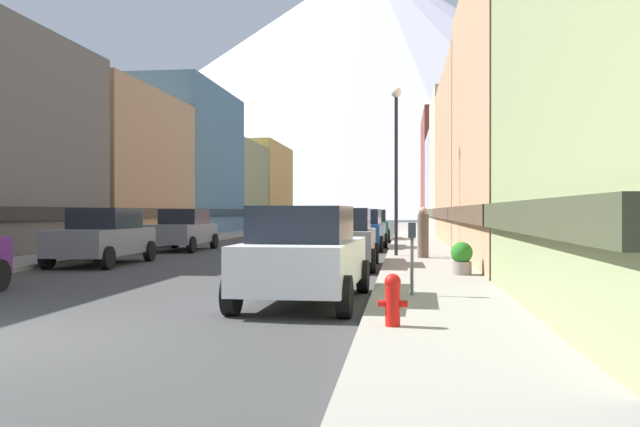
{
  "coord_description": "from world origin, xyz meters",
  "views": [
    {
      "loc": [
        5.59,
        -7.65,
        1.69
      ],
      "look_at": [
        -0.33,
        39.64,
        1.53
      ],
      "focal_mm": 37.34,
      "sensor_mm": 36.0,
      "label": 1
    }
  ],
  "objects": [
    {
      "name": "sidewalk_left",
      "position": [
        -6.25,
        35.0,
        0.07
      ],
      "size": [
        2.5,
        100.0,
        0.15
      ],
      "primitive_type": "cube",
      "color": "gray",
      "rests_on": "ground"
    },
    {
      "name": "sidewalk_right",
      "position": [
        6.25,
        35.0,
        0.07
      ],
      "size": [
        2.5,
        100.0,
        0.15
      ],
      "primitive_type": "cube",
      "color": "gray",
      "rests_on": "ground"
    },
    {
      "name": "storefront_left_2",
      "position": [
        -11.71,
        27.23,
        3.98
      ],
      "size": [
        8.73,
        11.86,
        8.26
      ],
      "color": "tan",
      "rests_on": "ground"
    },
    {
      "name": "storefront_left_3",
      "position": [
        -10.84,
        39.71,
        5.18
      ],
      "size": [
        6.99,
        13.05,
        10.71
      ],
      "color": "slate",
      "rests_on": "ground"
    },
    {
      "name": "storefront_left_4",
      "position": [
        -10.98,
        51.36,
        3.8
      ],
      "size": [
        7.26,
        10.14,
        7.89
      ],
      "color": "#8C9966",
      "rests_on": "ground"
    },
    {
      "name": "storefront_left_5",
      "position": [
        -11.69,
        63.96,
        4.34
      ],
      "size": [
        8.67,
        13.9,
        9.0
      ],
      "color": "#D8B259",
      "rests_on": "ground"
    },
    {
      "name": "storefront_right_1",
      "position": [
        10.67,
        13.24,
        4.36
      ],
      "size": [
        6.63,
        11.39,
        9.04
      ],
      "color": "tan",
      "rests_on": "ground"
    },
    {
      "name": "storefront_right_2",
      "position": [
        10.77,
        26.11,
        4.11
      ],
      "size": [
        6.85,
        13.85,
        8.53
      ],
      "color": "tan",
      "rests_on": "ground"
    },
    {
      "name": "storefront_right_3",
      "position": [
        11.48,
        37.46,
        4.54
      ],
      "size": [
        8.26,
        8.74,
        9.41
      ],
      "color": "beige",
      "rests_on": "ground"
    },
    {
      "name": "storefront_right_4",
      "position": [
        11.39,
        47.07,
        3.77
      ],
      "size": [
        8.09,
        9.85,
        7.84
      ],
      "color": "#99A5B2",
      "rests_on": "ground"
    },
    {
      "name": "storefront_right_5",
      "position": [
        11.63,
        59.29,
        5.45
      ],
      "size": [
        8.56,
        13.57,
        11.26
      ],
      "color": "brown",
      "rests_on": "ground"
    },
    {
      "name": "car_left_1",
      "position": [
        -3.8,
        12.27,
        0.9
      ],
      "size": [
        2.1,
        4.42,
        1.78
      ],
      "color": "slate",
      "rests_on": "ground"
    },
    {
      "name": "car_left_2",
      "position": [
        -3.8,
        19.96,
        0.9
      ],
      "size": [
        2.09,
        4.41,
        1.78
      ],
      "color": "slate",
      "rests_on": "ground"
    },
    {
      "name": "car_right_0",
      "position": [
        3.8,
        4.39,
        0.9
      ],
      "size": [
        2.17,
        4.45,
        1.78
      ],
      "color": "silver",
      "rests_on": "ground"
    },
    {
      "name": "car_right_1",
      "position": [
        3.8,
        11.96,
        0.9
      ],
      "size": [
        2.11,
        4.42,
        1.78
      ],
      "color": "slate",
      "rests_on": "ground"
    },
    {
      "name": "car_right_2",
      "position": [
        3.8,
        21.15,
        0.9
      ],
      "size": [
        2.19,
        4.46,
        1.78
      ],
      "color": "#19478C",
      "rests_on": "ground"
    },
    {
      "name": "car_right_3",
      "position": [
        3.8,
        29.8,
        0.9
      ],
      "size": [
        2.21,
        4.47,
        1.78
      ],
      "color": "#265933",
      "rests_on": "ground"
    },
    {
      "name": "car_driving_0",
      "position": [
        -1.6,
        42.98,
        0.9
      ],
      "size": [
        2.06,
        4.4,
        1.78
      ],
      "color": "#9E1111",
      "rests_on": "ground"
    },
    {
      "name": "fire_hydrant_near",
      "position": [
        5.45,
        1.27,
        0.53
      ],
      "size": [
        0.4,
        0.22,
        0.7
      ],
      "color": "red",
      "rests_on": "sidewalk_right"
    },
    {
      "name": "parking_meter_near",
      "position": [
        5.75,
        4.6,
        1.01
      ],
      "size": [
        0.14,
        0.1,
        1.33
      ],
      "color": "#595960",
      "rests_on": "sidewalk_right"
    },
    {
      "name": "potted_plant_0",
      "position": [
        -7.0,
        17.33,
        0.67
      ],
      "size": [
        0.63,
        0.63,
        0.9
      ],
      "color": "gray",
      "rests_on": "sidewalk_left"
    },
    {
      "name": "potted_plant_1",
      "position": [
        7.0,
        8.75,
        0.56
      ],
      "size": [
        0.53,
        0.53,
        0.8
      ],
      "color": "gray",
      "rests_on": "sidewalk_right"
    },
    {
      "name": "pedestrian_1",
      "position": [
        6.25,
        14.56,
        0.93
      ],
      "size": [
        0.36,
        0.36,
        1.68
      ],
      "color": "brown",
      "rests_on": "sidewalk_right"
    },
    {
      "name": "streetlamp_right",
      "position": [
        5.35,
        15.63,
        3.99
      ],
      "size": [
        0.36,
        0.36,
        5.86
      ],
      "color": "black",
      "rests_on": "sidewalk_right"
    },
    {
      "name": "mountain_backdrop",
      "position": [
        -7.13,
        260.0,
        52.16
      ],
      "size": [
        280.3,
        280.3,
        104.32
      ],
      "primitive_type": "cone",
      "color": "silver",
      "rests_on": "ground"
    }
  ]
}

